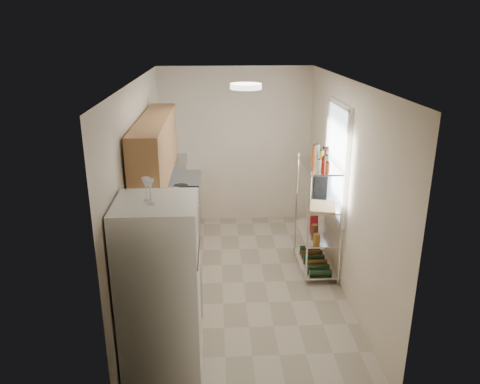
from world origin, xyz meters
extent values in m
cube|color=#B7A994|center=(0.00, 0.00, -0.01)|extent=(2.50, 4.40, 0.01)
cube|color=white|center=(0.00, 0.00, 2.60)|extent=(2.50, 4.40, 0.01)
cube|color=beige|center=(0.00, 2.21, 1.30)|extent=(2.50, 0.01, 2.60)
cube|color=beige|center=(0.00, -2.21, 1.30)|extent=(2.50, 0.01, 2.60)
cube|color=beige|center=(-1.25, 0.00, 1.30)|extent=(0.01, 4.40, 2.60)
cube|color=beige|center=(1.25, 0.00, 1.30)|extent=(0.01, 4.40, 2.60)
cube|color=#A57646|center=(-0.92, 0.44, 0.43)|extent=(0.60, 3.48, 0.86)
cube|color=gray|center=(-0.90, 0.44, 0.88)|extent=(0.63, 3.51, 0.04)
cube|color=#B7BABC|center=(-0.94, -0.70, 0.88)|extent=(0.52, 0.44, 0.04)
cube|color=#B7BABC|center=(-0.64, 1.80, 0.46)|extent=(0.01, 0.55, 0.72)
cube|color=#A57646|center=(-1.05, 0.10, 1.81)|extent=(0.33, 2.20, 0.72)
cube|color=#B7BABC|center=(-1.00, 0.90, 1.39)|extent=(0.50, 0.60, 0.12)
cube|color=white|center=(1.23, 0.35, 1.55)|extent=(0.06, 1.00, 1.46)
cube|color=silver|center=(1.00, 0.30, 0.10)|extent=(0.45, 0.90, 0.02)
cube|color=silver|center=(1.00, 0.30, 0.55)|extent=(0.45, 0.90, 0.02)
cube|color=silver|center=(1.00, 0.30, 1.00)|extent=(0.45, 0.90, 0.02)
cube|color=silver|center=(1.00, 0.30, 1.50)|extent=(0.45, 0.90, 0.02)
cylinder|color=silver|center=(0.79, -0.14, 0.78)|extent=(0.02, 0.02, 1.55)
cylinder|color=silver|center=(0.79, 0.74, 0.78)|extent=(0.02, 0.02, 1.55)
cylinder|color=silver|center=(1.22, -0.14, 0.78)|extent=(0.02, 0.02, 1.55)
cylinder|color=silver|center=(1.22, 0.74, 0.78)|extent=(0.02, 0.02, 1.55)
cylinder|color=white|center=(0.00, -0.30, 2.57)|extent=(0.34, 0.34, 0.05)
cube|color=white|center=(-0.87, -1.58, 0.87)|extent=(0.72, 0.72, 1.75)
cylinder|color=silver|center=(-0.93, 0.57, 1.00)|extent=(0.26, 0.26, 0.21)
cylinder|color=black|center=(-1.03, 0.70, 0.92)|extent=(0.29, 0.29, 0.04)
cylinder|color=black|center=(-0.87, 1.24, 0.92)|extent=(0.23, 0.23, 0.04)
cube|color=tan|center=(0.99, 0.05, 1.03)|extent=(0.42, 0.49, 0.03)
cube|color=black|center=(1.09, 0.63, 1.16)|extent=(0.21, 0.29, 0.31)
cube|color=maroon|center=(1.03, 0.59, 0.64)|extent=(0.13, 0.15, 0.15)
camera|label=1|loc=(-0.34, -5.40, 3.16)|focal=35.00mm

